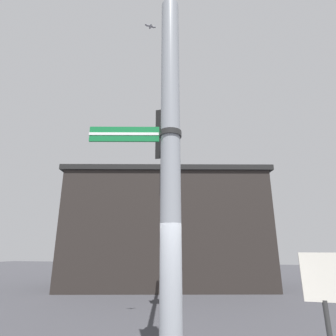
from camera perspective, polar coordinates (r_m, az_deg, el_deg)
signal_pole at (r=3.58m, az=0.54°, el=-3.36°), size 0.27×0.27×6.04m
mast_arm at (r=8.39m, az=0.04°, el=6.73°), size 2.38×8.18×0.16m
traffic_light_nearest_pole at (r=6.40m, az=0.21°, el=6.86°), size 0.54×0.49×1.31m
traffic_light_mid_inner at (r=10.58m, az=-0.04°, el=-2.73°), size 0.54×0.49×1.31m
street_name_sign at (r=3.81m, az=-4.02°, el=7.13°), size 1.25×0.48×0.22m
bird_flying at (r=9.40m, az=-3.75°, el=27.79°), size 0.31×0.24×0.07m
storefront_building at (r=17.49m, az=-0.31°, el=-12.79°), size 13.23×9.40×6.76m
historical_marker at (r=5.42m, az=30.23°, el=-23.01°), size 0.60×0.08×2.13m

